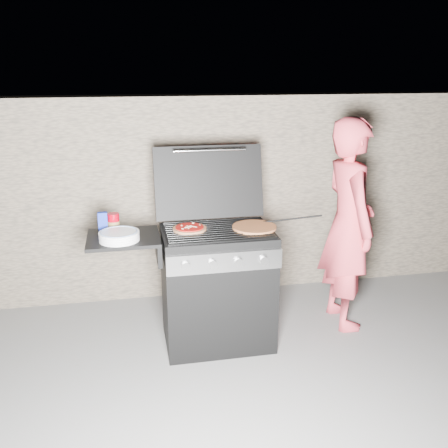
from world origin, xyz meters
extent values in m
plane|color=slate|center=(0.00, 0.00, 0.00)|extent=(50.00, 50.00, 0.00)
cube|color=#806F5A|center=(0.00, 1.05, 0.90)|extent=(8.00, 0.35, 1.80)
cylinder|color=#C57C4A|center=(0.27, -0.02, 0.92)|extent=(0.41, 0.41, 0.02)
cylinder|color=#95000E|center=(-0.73, 0.15, 0.97)|extent=(0.11, 0.11, 0.13)
cube|color=#16299A|center=(-0.81, 0.14, 0.97)|extent=(0.07, 0.04, 0.14)
cylinder|color=white|center=(-0.70, -0.08, 0.93)|extent=(0.30, 0.30, 0.06)
imported|color=#DB3F4C|center=(1.08, 0.12, 0.84)|extent=(0.41, 0.62, 1.69)
cylinder|color=black|center=(0.54, 0.00, 0.96)|extent=(0.45, 0.18, 0.10)
camera|label=1|loc=(-0.62, -3.37, 2.05)|focal=40.00mm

